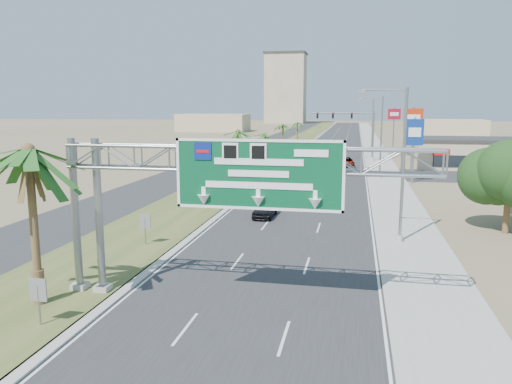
{
  "coord_description": "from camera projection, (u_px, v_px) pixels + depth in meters",
  "views": [
    {
      "loc": [
        4.47,
        -10.88,
        8.85
      ],
      "look_at": [
        -0.8,
        15.49,
        4.2
      ],
      "focal_mm": 35.0,
      "sensor_mm": 36.0,
      "label": 1
    }
  ],
  "objects": [
    {
      "name": "car_right_lane",
      "position": [
        346.0,
        162.0,
        73.62
      ],
      "size": [
        2.54,
        4.82,
        1.29
      ],
      "primitive_type": "imported",
      "rotation": [
        0.0,
        0.0,
        0.09
      ],
      "color": "gray",
      "rests_on": "ground"
    },
    {
      "name": "palm_row_c",
      "position": [
        238.0,
        133.0,
        60.13
      ],
      "size": [
        3.99,
        3.99,
        6.75
      ],
      "color": "brown",
      "rests_on": "ground"
    },
    {
      "name": "pole_sign_red_near",
      "position": [
        413.0,
        122.0,
        63.91
      ],
      "size": [
        2.42,
        0.56,
        8.74
      ],
      "color": "gray",
      "rests_on": "ground"
    },
    {
      "name": "median_signback_a",
      "position": [
        38.0,
        293.0,
        19.94
      ],
      "size": [
        0.75,
        0.08,
        2.08
      ],
      "color": "gray",
      "rests_on": "ground"
    },
    {
      "name": "median_signback_b",
      "position": [
        145.0,
        224.0,
        31.67
      ],
      "size": [
        0.75,
        0.08,
        2.08
      ],
      "color": "gray",
      "rests_on": "ground"
    },
    {
      "name": "median_grass",
      "position": [
        295.0,
        143.0,
        121.09
      ],
      "size": [
        7.0,
        300.0,
        0.12
      ],
      "primitive_type": "cube",
      "color": "#3F5123",
      "rests_on": "ground"
    },
    {
      "name": "pole_sign_red_far",
      "position": [
        394.0,
        118.0,
        85.24
      ],
      "size": [
        2.18,
        1.0,
        8.56
      ],
      "color": "gray",
      "rests_on": "ground"
    },
    {
      "name": "tower_distant",
      "position": [
        286.0,
        89.0,
        257.64
      ],
      "size": [
        20.0,
        16.0,
        35.0
      ],
      "primitive_type": "cube",
      "color": "tan",
      "rests_on": "ground"
    },
    {
      "name": "palm_row_f",
      "position": [
        297.0,
        123.0,
        120.2
      ],
      "size": [
        3.99,
        3.99,
        5.75
      ],
      "color": "brown",
      "rests_on": "ground"
    },
    {
      "name": "palm_row_b",
      "position": [
        197.0,
        150.0,
        44.8
      ],
      "size": [
        3.99,
        3.99,
        5.95
      ],
      "color": "brown",
      "rests_on": "ground"
    },
    {
      "name": "car_left_lane",
      "position": [
        265.0,
        209.0,
        40.11
      ],
      "size": [
        1.67,
        3.93,
        1.33
      ],
      "primitive_type": "imported",
      "rotation": [
        0.0,
        0.0,
        -0.03
      ],
      "color": "black",
      "rests_on": "ground"
    },
    {
      "name": "palm_near",
      "position": [
        28.0,
        152.0,
        21.21
      ],
      "size": [
        5.7,
        5.7,
        8.35
      ],
      "color": "brown",
      "rests_on": "ground"
    },
    {
      "name": "store_building",
      "position": [
        479.0,
        154.0,
        72.07
      ],
      "size": [
        18.0,
        10.0,
        4.0
      ],
      "primitive_type": "cube",
      "color": "tan",
      "rests_on": "ground"
    },
    {
      "name": "car_mid_lane",
      "position": [
        327.0,
        171.0,
        63.78
      ],
      "size": [
        1.65,
        3.94,
        1.27
      ],
      "primitive_type": "imported",
      "rotation": [
        0.0,
        0.0,
        -0.08
      ],
      "color": "maroon",
      "rests_on": "ground"
    },
    {
      "name": "palm_row_e",
      "position": [
        282.0,
        126.0,
        95.98
      ],
      "size": [
        3.99,
        3.99,
        6.15
      ],
      "color": "brown",
      "rests_on": "ground"
    },
    {
      "name": "sidewalk_right",
      "position": [
        373.0,
        144.0,
        117.52
      ],
      "size": [
        4.0,
        300.0,
        0.1
      ],
      "primitive_type": "cube",
      "color": "#9E9B93",
      "rests_on": "ground"
    },
    {
      "name": "streetlight_mid",
      "position": [
        379.0,
        140.0,
        60.92
      ],
      "size": [
        3.27,
        0.44,
        10.0
      ],
      "color": "gray",
      "rests_on": "ground"
    },
    {
      "name": "car_far",
      "position": [
        297.0,
        155.0,
        85.07
      ],
      "size": [
        2.27,
        4.7,
        1.32
      ],
      "primitive_type": "imported",
      "rotation": [
        0.0,
        0.0,
        -0.09
      ],
      "color": "black",
      "rests_on": "ground"
    },
    {
      "name": "oak_near",
      "position": [
        510.0,
        169.0,
        34.34
      ],
      "size": [
        4.5,
        4.5,
        6.8
      ],
      "color": "brown",
      "rests_on": "ground"
    },
    {
      "name": "building_distant_right",
      "position": [
        447.0,
        128.0,
        141.94
      ],
      "size": [
        20.0,
        12.0,
        5.0
      ],
      "primitive_type": "cube",
      "color": "tan",
      "rests_on": "ground"
    },
    {
      "name": "opposing_road",
      "position": [
        267.0,
        142.0,
        122.45
      ],
      "size": [
        8.0,
        300.0,
        0.02
      ],
      "primitive_type": "cube",
      "color": "#28282B",
      "rests_on": "ground"
    },
    {
      "name": "pole_sign_blue",
      "position": [
        414.0,
        135.0,
        57.04
      ],
      "size": [
        2.02,
        0.55,
        7.58
      ],
      "color": "gray",
      "rests_on": "ground"
    },
    {
      "name": "streetlight_far",
      "position": [
        371.0,
        128.0,
        95.71
      ],
      "size": [
        3.27,
        0.44,
        10.0
      ],
      "color": "gray",
      "rests_on": "ground"
    },
    {
      "name": "signal_mast",
      "position": [
        361.0,
        131.0,
        80.6
      ],
      "size": [
        10.28,
        0.71,
        8.0
      ],
      "color": "gray",
      "rests_on": "ground"
    },
    {
      "name": "sign_gantry",
      "position": [
        225.0,
        171.0,
        21.65
      ],
      "size": [
        16.75,
        1.24,
        7.5
      ],
      "color": "gray",
      "rests_on": "ground"
    },
    {
      "name": "building_distant_left",
      "position": [
        213.0,
        123.0,
        175.66
      ],
      "size": [
        24.0,
        14.0,
        6.0
      ],
      "primitive_type": "cube",
      "color": "tan",
      "rests_on": "ground"
    },
    {
      "name": "palm_row_d",
      "position": [
        265.0,
        135.0,
        77.74
      ],
      "size": [
        3.99,
        3.99,
        5.45
      ],
      "color": "brown",
      "rests_on": "ground"
    },
    {
      "name": "road",
      "position": [
        337.0,
        143.0,
        119.17
      ],
      "size": [
        12.0,
        300.0,
        0.02
      ],
      "primitive_type": "cube",
      "color": "#28282B",
      "rests_on": "ground"
    },
    {
      "name": "streetlight_near",
      "position": [
        400.0,
        172.0,
        31.93
      ],
      "size": [
        3.27,
        0.44,
        10.0
      ],
      "color": "gray",
      "rests_on": "ground"
    }
  ]
}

